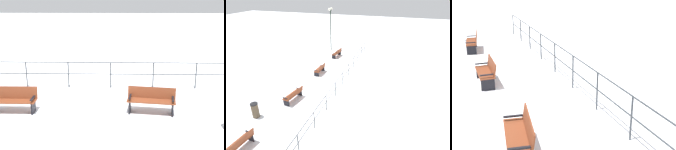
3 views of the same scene
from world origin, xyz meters
TOP-DOWN VIEW (x-y plane):
  - ground_plane at (0.00, 0.00)m, footprint 80.00×80.00m
  - bench_nearest at (-0.17, -7.20)m, footprint 0.75×1.71m
  - bench_second at (-0.12, -2.40)m, footprint 0.57×1.56m
  - bench_third at (-0.15, 2.41)m, footprint 0.79×1.74m
  - bench_fourth at (0.03, 7.21)m, footprint 0.67×1.57m
  - lamppost_near at (1.33, -9.25)m, footprint 0.31×1.01m
  - waterfront_railing at (-2.77, -0.00)m, footprint 0.05×20.29m
  - trash_bin at (1.16, 4.78)m, footprint 0.46×0.46m

SIDE VIEW (x-z plane):
  - ground_plane at x=0.00m, z-range 0.00..0.00m
  - bench_second at x=-0.12m, z-range 0.01..0.89m
  - bench_nearest at x=-0.17m, z-range 0.02..0.92m
  - bench_third at x=-0.15m, z-range 0.03..0.91m
  - bench_fourth at x=0.03m, z-range 0.02..0.94m
  - trash_bin at x=1.16m, z-range 0.00..0.99m
  - waterfront_railing at x=-2.77m, z-range 0.20..1.36m
  - lamppost_near at x=1.33m, z-range 1.14..6.27m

